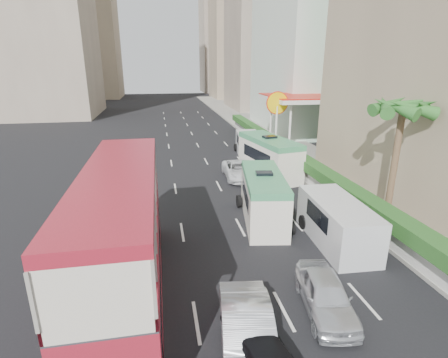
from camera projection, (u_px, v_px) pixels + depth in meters
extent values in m
plane|color=black|center=(276.00, 278.00, 14.70)|extent=(200.00, 200.00, 0.00)
cube|color=maroon|center=(124.00, 237.00, 12.86)|extent=(2.50, 11.00, 5.06)
imported|color=silver|center=(247.00, 352.00, 10.92)|extent=(2.18, 4.71, 1.49)
imported|color=silver|center=(324.00, 310.00, 12.78)|extent=(2.20, 4.17, 1.35)
imported|color=silver|center=(239.00, 178.00, 27.66)|extent=(2.27, 4.69, 1.29)
cube|color=silver|center=(263.00, 197.00, 19.85)|extent=(3.01, 6.41, 2.73)
cube|color=silver|center=(269.00, 157.00, 27.99)|extent=(3.54, 7.18, 3.05)
cube|color=silver|center=(337.00, 223.00, 17.35)|extent=(2.42, 5.52, 2.17)
cube|color=silver|center=(248.00, 144.00, 34.62)|extent=(2.69, 5.39, 2.07)
cube|color=#99968C|center=(281.00, 143.00, 39.58)|extent=(6.00, 120.00, 0.18)
cube|color=silver|center=(294.00, 165.00, 28.63)|extent=(0.30, 44.00, 1.00)
cube|color=#2D6626|center=(295.00, 155.00, 28.37)|extent=(1.10, 44.00, 0.70)
cylinder|color=brown|center=(394.00, 166.00, 18.73)|extent=(0.36, 0.36, 6.40)
cube|color=silver|center=(298.00, 122.00, 37.05)|extent=(6.50, 8.00, 5.50)
cube|color=tan|center=(240.00, 8.00, 87.35)|extent=(14.00, 14.00, 44.00)
cube|color=tan|center=(224.00, 26.00, 108.52)|extent=(14.00, 14.00, 40.00)
cube|color=tan|center=(81.00, 4.00, 87.73)|extent=(16.00, 16.00, 46.00)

